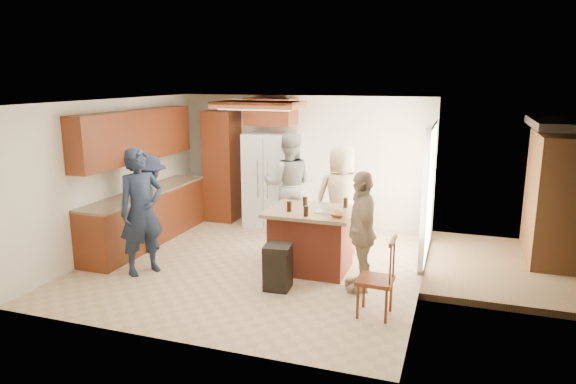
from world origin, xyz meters
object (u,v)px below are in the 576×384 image
(person_front_left, at_px, (141,211))
(person_counter, at_px, (150,204))
(person_behind_right, at_px, (342,199))
(kitchen_island, at_px, (311,239))
(refrigerator, at_px, (270,180))
(person_behind_left, at_px, (289,185))
(trash_bin, at_px, (278,267))
(person_side_right, at_px, (361,231))
(spindle_chair, at_px, (377,280))

(person_front_left, distance_m, person_counter, 0.97)
(person_behind_right, bearing_deg, kitchen_island, 61.26)
(person_behind_right, distance_m, refrigerator, 1.99)
(person_behind_left, bearing_deg, trash_bin, 90.72)
(person_counter, distance_m, kitchen_island, 2.77)
(person_front_left, xyz_separation_m, person_side_right, (3.15, 0.42, -0.11))
(refrigerator, relative_size, trash_bin, 2.86)
(person_behind_right, xyz_separation_m, person_side_right, (0.60, -1.44, -0.07))
(person_side_right, bearing_deg, person_front_left, -101.28)
(kitchen_island, xyz_separation_m, spindle_chair, (1.18, -1.21, -0.02))
(person_front_left, bearing_deg, person_side_right, -51.78)
(trash_bin, height_order, spindle_chair, spindle_chair)
(person_front_left, height_order, refrigerator, person_front_left)
(person_side_right, distance_m, spindle_chair, 0.89)
(person_front_left, relative_size, person_counter, 1.15)
(person_counter, distance_m, refrigerator, 2.48)
(person_front_left, relative_size, trash_bin, 2.96)
(person_behind_left, xyz_separation_m, refrigerator, (-0.57, 0.56, -0.05))
(trash_bin, xyz_separation_m, spindle_chair, (1.40, -0.37, 0.13))
(person_side_right, distance_m, refrigerator, 3.40)
(person_behind_left, bearing_deg, spindle_chair, 112.56)
(refrigerator, relative_size, kitchen_island, 1.41)
(person_front_left, height_order, trash_bin, person_front_left)
(person_side_right, height_order, refrigerator, refrigerator)
(person_behind_right, relative_size, spindle_chair, 1.81)
(person_behind_right, relative_size, person_counter, 1.11)
(person_behind_left, xyz_separation_m, kitchen_island, (0.85, -1.49, -0.48))
(kitchen_island, bearing_deg, person_counter, -179.21)
(person_front_left, bearing_deg, person_counter, 57.58)
(person_side_right, bearing_deg, person_behind_left, -158.22)
(person_behind_right, height_order, kitchen_island, person_behind_right)
(person_front_left, xyz_separation_m, refrigerator, (0.88, 2.95, -0.03))
(person_counter, distance_m, spindle_chair, 4.12)
(person_behind_left, relative_size, kitchen_island, 1.48)
(kitchen_island, bearing_deg, person_side_right, -29.71)
(person_side_right, bearing_deg, trash_bin, -89.98)
(person_behind_right, relative_size, kitchen_island, 1.40)
(refrigerator, distance_m, spindle_chair, 4.20)
(person_counter, bearing_deg, kitchen_island, -106.56)
(kitchen_island, height_order, spindle_chair, spindle_chair)
(kitchen_island, relative_size, spindle_chair, 1.29)
(kitchen_island, bearing_deg, person_front_left, -158.79)
(person_counter, bearing_deg, trash_bin, -125.02)
(person_behind_right, height_order, person_side_right, person_behind_right)
(person_behind_left, bearing_deg, person_counter, 24.57)
(person_side_right, bearing_deg, kitchen_island, -138.59)
(person_side_right, relative_size, kitchen_island, 1.29)
(person_behind_left, bearing_deg, person_behind_right, 139.75)
(person_front_left, distance_m, person_side_right, 3.18)
(person_front_left, distance_m, person_behind_right, 3.15)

